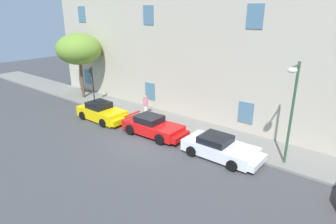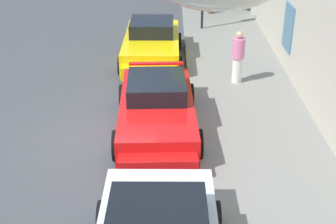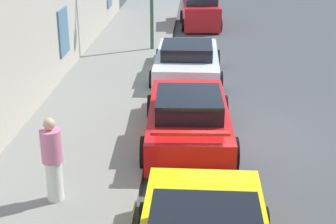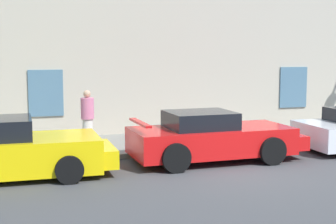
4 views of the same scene
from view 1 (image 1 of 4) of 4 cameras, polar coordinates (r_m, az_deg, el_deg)
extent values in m
plane|color=#444447|center=(19.11, -4.56, -6.11)|extent=(80.00, 80.00, 0.00)
cube|color=gray|center=(21.77, 2.35, -2.55)|extent=(60.00, 3.31, 0.14)
cube|color=#BCB29E|center=(23.12, 7.97, 15.69)|extent=(33.67, 3.68, 13.52)
cube|color=slate|center=(31.78, -15.77, 6.76)|extent=(1.10, 0.06, 1.50)
cube|color=slate|center=(25.18, -3.62, 4.20)|extent=(1.10, 0.06, 1.50)
cube|color=slate|center=(20.48, 15.30, -0.13)|extent=(1.10, 0.06, 1.50)
cube|color=slate|center=(31.07, -16.90, 18.25)|extent=(1.10, 0.06, 1.50)
cube|color=slate|center=(24.28, -3.96, 18.84)|extent=(1.10, 0.06, 1.50)
cube|color=slate|center=(19.36, 17.06, 17.88)|extent=(1.10, 0.06, 1.50)
cube|color=yellow|center=(23.37, -13.10, -0.24)|extent=(4.15, 1.93, 0.80)
cube|color=black|center=(23.40, -13.69, 1.40)|extent=(1.67, 1.54, 0.48)
cube|color=yellow|center=(22.06, -10.15, -1.50)|extent=(1.25, 1.77, 0.44)
cylinder|color=black|center=(23.07, -9.23, -0.81)|extent=(0.65, 0.24, 0.65)
cylinder|color=black|center=(21.94, -12.93, -2.16)|extent=(0.65, 0.24, 0.65)
cylinder|color=black|center=(24.96, -13.18, 0.50)|extent=(0.65, 0.24, 0.65)
cylinder|color=black|center=(23.92, -16.76, -0.67)|extent=(0.65, 0.24, 0.65)
cube|color=red|center=(19.99, -3.03, -3.11)|extent=(4.37, 2.02, 0.71)
cube|color=black|center=(19.97, -3.77, -1.37)|extent=(1.77, 1.55, 0.44)
cube|color=red|center=(18.96, 1.40, -4.69)|extent=(1.35, 1.76, 0.39)
cube|color=red|center=(21.02, -7.22, -0.40)|extent=(0.22, 1.59, 0.06)
cylinder|color=black|center=(20.00, 1.64, -3.69)|extent=(0.75, 0.27, 0.74)
cylinder|color=black|center=(18.63, -1.69, -5.51)|extent=(0.75, 0.27, 0.74)
cylinder|color=black|center=(21.52, -4.17, -1.99)|extent=(0.75, 0.27, 0.74)
cylinder|color=black|center=(20.26, -7.62, -3.54)|extent=(0.75, 0.27, 0.74)
cube|color=white|center=(17.39, 10.35, -7.27)|extent=(4.33, 2.05, 0.68)
cube|color=black|center=(17.29, 9.52, -5.38)|extent=(1.73, 1.63, 0.40)
cube|color=white|center=(16.73, 16.10, -9.23)|extent=(1.30, 1.88, 0.38)
cylinder|color=black|center=(17.80, 15.73, -7.73)|extent=(0.64, 0.24, 0.64)
cylinder|color=black|center=(16.15, 12.73, -10.45)|extent=(0.64, 0.24, 0.64)
cylinder|color=black|center=(18.85, 8.26, -5.56)|extent=(0.64, 0.24, 0.64)
cylinder|color=black|center=(17.30, 4.73, -7.84)|extent=(0.64, 0.24, 0.64)
cylinder|color=brown|center=(29.20, -16.87, 6.37)|extent=(0.28, 0.28, 3.72)
ellipsoid|color=olive|center=(28.72, -17.45, 11.97)|extent=(4.21, 4.21, 2.93)
cylinder|color=black|center=(26.92, -14.78, 5.18)|extent=(0.10, 0.10, 3.44)
cube|color=black|center=(26.57, -15.26, 7.77)|extent=(0.22, 0.20, 0.66)
sphere|color=black|center=(26.47, -15.49, 8.17)|extent=(0.12, 0.12, 0.12)
sphere|color=black|center=(26.51, -15.45, 7.73)|extent=(0.12, 0.12, 0.12)
sphere|color=green|center=(26.55, -15.41, 7.29)|extent=(0.12, 0.12, 0.12)
cylinder|color=#2D5138|center=(16.61, 23.51, -0.55)|extent=(0.14, 0.14, 5.75)
cube|color=#2D5138|center=(15.43, 24.30, 8.42)|extent=(0.08, 1.10, 0.08)
ellipsoid|color=#EAE5C6|center=(14.98, 23.71, 7.70)|extent=(0.44, 0.60, 0.28)
cylinder|color=silver|center=(23.56, -4.46, 0.40)|extent=(0.43, 0.43, 0.81)
cylinder|color=pink|center=(23.34, -4.50, 2.06)|extent=(0.54, 0.54, 0.62)
sphere|color=tan|center=(23.21, -4.53, 3.08)|extent=(0.22, 0.22, 0.22)
camera|label=2|loc=(14.30, 31.94, 7.60)|focal=49.65mm
camera|label=3|loc=(27.31, -21.60, 11.85)|focal=53.95mm
camera|label=4|loc=(18.19, -45.40, -3.31)|focal=54.87mm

